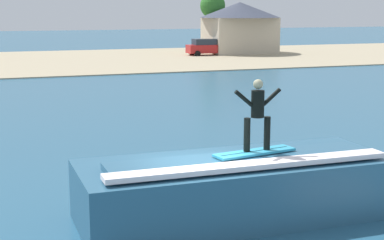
# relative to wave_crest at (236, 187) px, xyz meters

# --- Properties ---
(ground_plane) EXTENTS (260.00, 260.00, 0.00)m
(ground_plane) POSITION_rel_wave_crest_xyz_m (-0.96, -0.12, -0.77)
(ground_plane) COLOR #285976
(wave_crest) EXTENTS (7.72, 2.93, 1.63)m
(wave_crest) POSITION_rel_wave_crest_xyz_m (0.00, 0.00, 0.00)
(wave_crest) COLOR #2D5D7A
(wave_crest) RESTS_ON ground_plane
(surfboard) EXTENTS (2.21, 0.88, 0.06)m
(surfboard) POSITION_rel_wave_crest_xyz_m (0.43, -0.16, 0.89)
(surfboard) COLOR #33A5CC
(surfboard) RESTS_ON wave_crest
(surfer) EXTENTS (1.23, 0.32, 1.76)m
(surfer) POSITION_rel_wave_crest_xyz_m (0.50, -0.12, 1.91)
(surfer) COLOR black
(surfer) RESTS_ON surfboard
(shoreline_bank) EXTENTS (120.00, 27.72, 0.09)m
(shoreline_bank) POSITION_rel_wave_crest_xyz_m (-0.96, 46.27, -0.72)
(shoreline_bank) COLOR tan
(shoreline_bank) RESTS_ON ground_plane
(car_far_shore) EXTENTS (4.43, 2.02, 1.86)m
(car_far_shore) POSITION_rel_wave_crest_xyz_m (17.52, 47.78, 0.18)
(car_far_shore) COLOR red
(car_far_shore) RESTS_ON ground_plane
(house_gabled_white) EXTENTS (9.12, 9.12, 5.81)m
(house_gabled_white) POSITION_rel_wave_crest_xyz_m (22.20, 49.49, 2.60)
(house_gabled_white) COLOR beige
(house_gabled_white) RESTS_ON ground_plane
(tree_short_bushy) EXTENTS (3.00, 3.00, 6.94)m
(tree_short_bushy) POSITION_rel_wave_crest_xyz_m (20.56, 53.71, 4.60)
(tree_short_bushy) COLOR brown
(tree_short_bushy) RESTS_ON ground_plane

